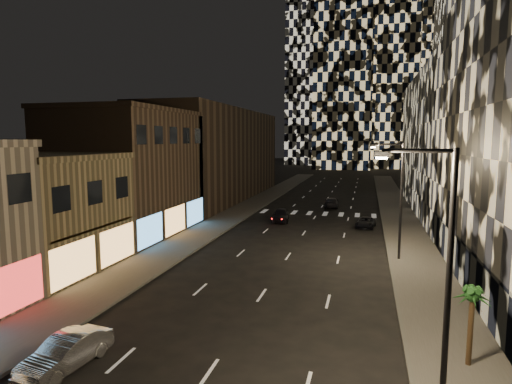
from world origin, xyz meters
The scene contains 18 objects.
sidewalk_left centered at (-10.00, 50.00, 0.07)m, with size 4.00×120.00×0.15m, color #47443F.
sidewalk_right centered at (10.00, 50.00, 0.07)m, with size 4.00×120.00×0.15m, color #47443F.
curb_left centered at (-7.90, 50.00, 0.07)m, with size 0.20×120.00×0.15m, color #4C4C47.
curb_right centered at (7.90, 50.00, 0.07)m, with size 0.20×120.00×0.15m, color #4C4C47.
retail_tan centered at (-17.00, 21.00, 4.00)m, with size 10.00×10.00×8.00m, color #897752.
retail_brown centered at (-17.00, 33.50, 6.00)m, with size 10.00×15.00×12.00m, color #453527.
retail_filler_left centered at (-17.00, 60.00, 7.00)m, with size 10.00×40.00×14.00m, color #453527.
midrise_base centered at (12.30, 24.50, 1.50)m, with size 0.60×25.00×3.00m, color #383838.
midrise_filler_right centered at (20.00, 57.00, 9.00)m, with size 16.00×40.00×18.00m, color #232326.
tower_left_back centered at (-12.00, 165.00, 60.00)m, with size 24.00×24.00×120.00m, color black.
tower_center_low centered at (-2.00, 140.00, 47.50)m, with size 18.00×18.00×95.00m, color black.
streetlight_near centered at (8.35, 10.00, 5.35)m, with size 2.55×0.25×9.00m.
streetlight_far centered at (8.35, 30.00, 5.35)m, with size 2.55×0.25×9.00m.
car_silver_parked centered at (-5.80, 9.83, 0.69)m, with size 1.45×4.16×1.37m, color #AAABB0.
car_dark_midlane centered at (-3.50, 43.51, 0.75)m, with size 1.78×4.43×1.51m, color black.
car_dark_oncoming centered at (1.33, 55.52, 0.68)m, with size 1.89×4.66×1.35m, color black.
car_dark_rightlane centered at (6.02, 42.35, 0.55)m, with size 1.83×3.96×1.10m, color black.
palm_tree centered at (10.27, 14.06, 2.91)m, with size 1.71×1.68×3.35m.
Camera 1 is at (5.95, -4.30, 9.39)m, focal length 30.00 mm.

